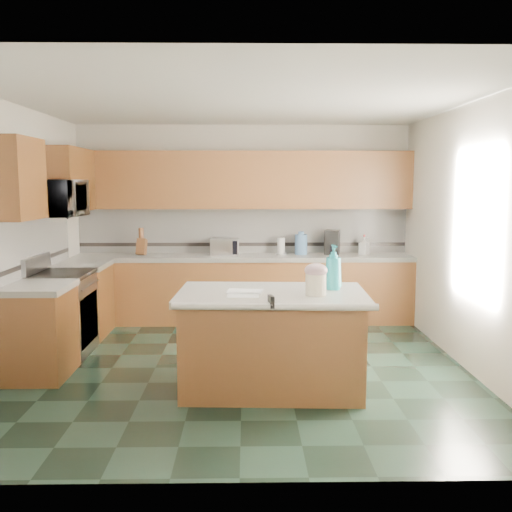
{
  "coord_description": "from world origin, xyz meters",
  "views": [
    {
      "loc": [
        0.05,
        -5.72,
        1.9
      ],
      "look_at": [
        0.15,
        0.35,
        1.12
      ],
      "focal_mm": 40.0,
      "sensor_mm": 36.0,
      "label": 1
    }
  ],
  "objects": [
    {
      "name": "soap_bottle_island",
      "position": [
        0.85,
        -0.54,
        1.13
      ],
      "size": [
        0.19,
        0.19,
        0.41
      ],
      "primitive_type": "imported",
      "rotation": [
        0.0,
        0.0,
        0.19
      ],
      "color": "teal",
      "rests_on": "island_top"
    },
    {
      "name": "back_countertop",
      "position": [
        0.0,
        2.0,
        0.89
      ],
      "size": [
        4.6,
        0.64,
        0.06
      ],
      "primitive_type": "cube",
      "color": "silver",
      "rests_on": "back_base_cab"
    },
    {
      "name": "toaster_oven",
      "position": [
        -0.25,
        2.05,
        1.03
      ],
      "size": [
        0.39,
        0.27,
        0.23
      ],
      "primitive_type": "cube",
      "rotation": [
        0.0,
        0.0,
        0.01
      ],
      "color": "#B7B7BC",
      "rests_on": "back_countertop"
    },
    {
      "name": "knife_block",
      "position": [
        -1.39,
        2.05,
        1.03
      ],
      "size": [
        0.15,
        0.18,
        0.24
      ],
      "primitive_type": "cube",
      "rotation": [
        -0.31,
        0.0,
        -0.18
      ],
      "color": "#472814",
      "rests_on": "back_countertop"
    },
    {
      "name": "toaster_oven_door",
      "position": [
        -0.25,
        1.92,
        1.03
      ],
      "size": [
        0.35,
        0.01,
        0.19
      ],
      "primitive_type": "cube",
      "color": "black",
      "rests_on": "toaster_oven"
    },
    {
      "name": "utensil_crock",
      "position": [
        -1.4,
        2.08,
        0.99
      ],
      "size": [
        0.12,
        0.12,
        0.15
      ],
      "primitive_type": "cylinder",
      "color": "black",
      "rests_on": "back_countertop"
    },
    {
      "name": "utensil_bundle",
      "position": [
        -1.4,
        2.08,
        1.18
      ],
      "size": [
        0.07,
        0.07,
        0.22
      ],
      "primitive_type": "cylinder",
      "color": "#472814",
      "rests_on": "utensil_crock"
    },
    {
      "name": "left_upper_cab_rear",
      "position": [
        -2.13,
        1.42,
        1.94
      ],
      "size": [
        0.33,
        1.09,
        0.78
      ],
      "primitive_type": "cube",
      "color": "#3F220D",
      "rests_on": "wall_left"
    },
    {
      "name": "back_backsplash",
      "position": [
        0.0,
        2.29,
        1.24
      ],
      "size": [
        4.6,
        0.02,
        0.63
      ],
      "primitive_type": "cube",
      "color": "silver",
      "rests_on": "back_countertop"
    },
    {
      "name": "soap_back_cap",
      "position": [
        1.67,
        2.05,
        1.18
      ],
      "size": [
        0.02,
        0.02,
        0.03
      ],
      "primitive_type": "cylinder",
      "color": "red",
      "rests_on": "soap_bottle_back"
    },
    {
      "name": "back_base_cab",
      "position": [
        0.0,
        2.0,
        0.43
      ],
      "size": [
        4.6,
        0.6,
        0.86
      ],
      "primitive_type": "cube",
      "color": "#3F220D",
      "rests_on": "ground"
    },
    {
      "name": "treat_jar_lid",
      "position": [
        0.66,
        -0.81,
        1.14
      ],
      "size": [
        0.2,
        0.2,
        0.13
      ],
      "primitive_type": "ellipsoid",
      "color": "#C89EA8",
      "rests_on": "treat_jar"
    },
    {
      "name": "island_bullnose",
      "position": [
        0.28,
        -1.14,
        0.89
      ],
      "size": [
        1.7,
        0.14,
        0.06
      ],
      "primitive_type": "cylinder",
      "rotation": [
        0.0,
        1.57,
        -0.04
      ],
      "color": "silver",
      "rests_on": "island_base"
    },
    {
      "name": "left_accent_band",
      "position": [
        -2.28,
        0.55,
        1.04
      ],
      "size": [
        0.01,
        2.3,
        0.05
      ],
      "primitive_type": "cube",
      "color": "black",
      "rests_on": "wall_left"
    },
    {
      "name": "range_handle",
      "position": [
        -1.68,
        0.5,
        0.78
      ],
      "size": [
        0.02,
        0.66,
        0.02
      ],
      "primitive_type": "cylinder",
      "rotation": [
        1.57,
        0.0,
        0.0
      ],
      "color": "#B7B7BC",
      "rests_on": "range_body"
    },
    {
      "name": "back_accent_band",
      "position": [
        0.0,
        2.28,
        1.04
      ],
      "size": [
        4.6,
        0.01,
        0.05
      ],
      "primitive_type": "cube",
      "color": "black",
      "rests_on": "back_countertop"
    },
    {
      "name": "soap_bottle_back",
      "position": [
        1.67,
        2.05,
        1.04
      ],
      "size": [
        0.16,
        0.16,
        0.25
      ],
      "primitive_type": "imported",
      "rotation": [
        0.0,
        0.0,
        0.89
      ],
      "color": "white",
      "rests_on": "back_countertop"
    },
    {
      "name": "island_top",
      "position": [
        0.28,
        -0.63,
        0.89
      ],
      "size": [
        1.74,
        1.09,
        0.06
      ],
      "primitive_type": "cube",
      "rotation": [
        0.0,
        0.0,
        -0.04
      ],
      "color": "silver",
      "rests_on": "island_base"
    },
    {
      "name": "range_backguard",
      "position": [
        -2.26,
        0.5,
        1.02
      ],
      "size": [
        0.06,
        0.76,
        0.18
      ],
      "primitive_type": "cube",
      "color": "#B7B7BC",
      "rests_on": "range_body"
    },
    {
      "name": "floor",
      "position": [
        0.0,
        0.0,
        0.0
      ],
      "size": [
        4.6,
        4.6,
        0.0
      ],
      "primitive_type": "plane",
      "color": "black",
      "rests_on": "ground"
    },
    {
      "name": "paper_sheet_b",
      "position": [
        0.03,
        -0.62,
        0.92
      ],
      "size": [
        0.35,
        0.28,
        0.0
      ],
      "primitive_type": "cube",
      "rotation": [
        0.0,
        0.0,
        -0.12
      ],
      "color": "white",
      "rests_on": "island_top"
    },
    {
      "name": "back_upper_cab",
      "position": [
        0.0,
        2.13,
        1.94
      ],
      "size": [
        4.6,
        0.33,
        0.78
      ],
      "primitive_type": "cube",
      "color": "#3F220D",
      "rests_on": "wall_back"
    },
    {
      "name": "treat_jar_knob",
      "position": [
        0.66,
        -0.81,
        1.18
      ],
      "size": [
        0.06,
        0.02,
        0.02
      ],
      "primitive_type": "cylinder",
      "rotation": [
        0.0,
        1.57,
        0.0
      ],
      "color": "tan",
      "rests_on": "treat_jar_lid"
    },
    {
      "name": "window_light_proxy",
      "position": [
        2.29,
        -0.2,
        1.5
      ],
      "size": [
        0.02,
        1.4,
        1.1
      ],
      "primitive_type": "cube",
      "color": "white",
      "rests_on": "wall_right"
    },
    {
      "name": "paper_towel_base",
      "position": [
        0.53,
        2.1,
        0.93
      ],
      "size": [
        0.15,
        0.15,
        0.01
      ],
      "primitive_type": "cylinder",
      "color": "#B7B7BC",
      "rests_on": "back_countertop"
    },
    {
      "name": "paper_sheet_a",
      "position": [
        0.02,
        -0.82,
        0.92
      ],
      "size": [
        0.28,
        0.22,
        0.0
      ],
      "primitive_type": "cube",
      "rotation": [
        0.0,
        0.0,
        -0.02
      ],
      "color": "white",
      "rests_on": "island_top"
    },
    {
      "name": "left_counter_rear",
      "position": [
        -2.0,
        1.29,
        0.89
      ],
      "size": [
        0.64,
        0.82,
        0.06
      ],
      "primitive_type": "cube",
      "color": "silver",
      "rests_on": "left_base_cab_rear"
    },
    {
      "name": "wall_back",
      "position": [
        0.0,
        2.32,
        1.35
      ],
      "size": [
        4.6,
        0.04,
        2.7
      ],
      "primitive_type": "cube",
      "color": "white",
      "rests_on": "ground"
    },
    {
      "name": "ceiling",
      "position": [
        0.0,
        0.0,
        2.7
      ],
      "size": [
        4.6,
        4.6,
        0.0
      ],
      "primitive_type": "plane",
      "color": "white",
      "rests_on": "ground"
    },
    {
      "name": "left_base_cab_front",
      "position": [
        -2.0,
        -0.24,
        0.43
      ],
      "size": [
        0.6,
        0.72,
        0.86
      ],
      "primitive_type": "cube",
      "color": "#3F220D",
      "rests_on": "ground"
    },
    {
      "name": "wall_front",
      "position": [
        0.0,
        -2.32,
        1.35
      ],
      "size": [
        4.6,
        0.04,
        2.7
      ],
      "primitive_type": "cube",
      "color": "white",
      "rests_on": "ground"
    },
    {
      "name": "coffee_carafe",
      "position": [
        1.23,
        2.03,
        0.99
      ],
      "size": [
        0.14,
        0.14,
        0.14
      ],
      "primitive_type": "cylinder",
      "color": "black",
      "rests_on": "back_countertop"
    },
    {
      "name": "left_counter_front",
      "position": [
        -2.0,
        -0.24,
        0.89
      ],
      "size": [
        0.64,
        0.72,
        0.06
      ],
      "primitive_type": "cube",
      "color": "silver",
      "rests_on": "left_base_cab_front"
    },
    {
      "name": "range_body",
      "position": [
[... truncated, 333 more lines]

